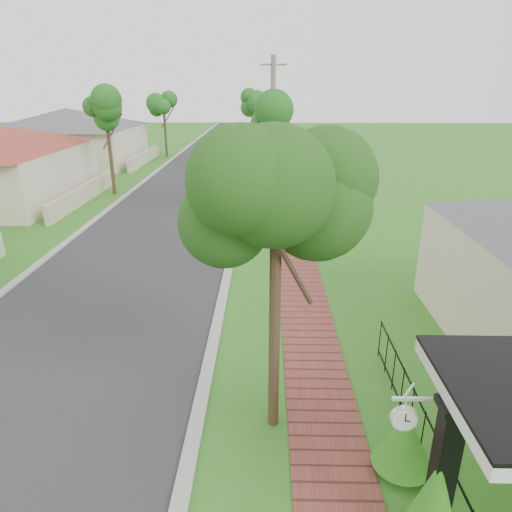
% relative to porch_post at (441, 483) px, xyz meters
% --- Properties ---
extents(ground, '(160.00, 160.00, 0.00)m').
position_rel_porch_post_xyz_m(ground, '(-4.55, 1.00, -1.12)').
color(ground, '#37721B').
rests_on(ground, ground).
extents(road, '(7.00, 120.00, 0.02)m').
position_rel_porch_post_xyz_m(road, '(-7.55, 21.00, -1.12)').
color(road, '#28282B').
rests_on(road, ground).
extents(kerb_right, '(0.30, 120.00, 0.10)m').
position_rel_porch_post_xyz_m(kerb_right, '(-3.90, 21.00, -1.12)').
color(kerb_right, '#9E9E99').
rests_on(kerb_right, ground).
extents(kerb_left, '(0.30, 120.00, 0.10)m').
position_rel_porch_post_xyz_m(kerb_left, '(-11.20, 21.00, -1.12)').
color(kerb_left, '#9E9E99').
rests_on(kerb_left, ground).
extents(sidewalk, '(1.50, 120.00, 0.03)m').
position_rel_porch_post_xyz_m(sidewalk, '(-1.30, 21.00, -1.12)').
color(sidewalk, brown).
rests_on(sidewalk, ground).
extents(porch_post, '(0.48, 0.48, 2.52)m').
position_rel_porch_post_xyz_m(porch_post, '(0.00, 0.00, 0.00)').
color(porch_post, black).
rests_on(porch_post, ground).
extents(picket_fence, '(0.03, 8.02, 1.00)m').
position_rel_porch_post_xyz_m(picket_fence, '(0.35, 1.00, -0.59)').
color(picket_fence, black).
rests_on(picket_fence, ground).
extents(street_trees, '(10.70, 37.65, 5.89)m').
position_rel_porch_post_xyz_m(street_trees, '(-7.42, 27.84, 3.42)').
color(street_trees, '#382619').
rests_on(street_trees, ground).
extents(far_house_grey, '(15.56, 15.56, 4.60)m').
position_rel_porch_post_xyz_m(far_house_grey, '(-19.52, 35.00, 1.22)').
color(far_house_grey, beige).
rests_on(far_house_grey, ground).
extents(parked_car_red, '(2.30, 4.35, 1.41)m').
position_rel_porch_post_xyz_m(parked_car_red, '(-5.03, 24.53, -0.42)').
color(parked_car_red, '#5E0E13').
rests_on(parked_car_red, ground).
extents(parked_car_white, '(2.04, 4.98, 1.60)m').
position_rel_porch_post_xyz_m(parked_car_white, '(-4.15, 31.74, -0.32)').
color(parked_car_white, silver).
rests_on(parked_car_white, ground).
extents(near_tree, '(2.14, 2.14, 5.49)m').
position_rel_porch_post_xyz_m(near_tree, '(-2.35, 2.50, 3.25)').
color(near_tree, '#382619').
rests_on(near_tree, ground).
extents(utility_pole, '(1.20, 0.24, 7.68)m').
position_rel_porch_post_xyz_m(utility_pole, '(-2.25, 16.56, 2.78)').
color(utility_pole, gray).
rests_on(utility_pole, ground).
extents(station_clock, '(0.66, 0.13, 0.56)m').
position_rel_porch_post_xyz_m(station_clock, '(-0.49, 0.40, 0.83)').
color(station_clock, white).
rests_on(station_clock, ground).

